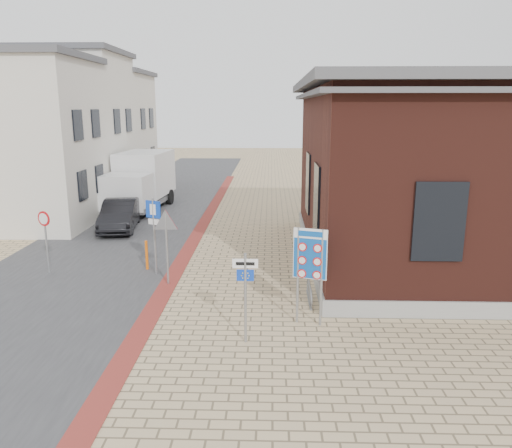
% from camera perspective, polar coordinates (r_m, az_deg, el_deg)
% --- Properties ---
extents(ground, '(120.00, 120.00, 0.00)m').
position_cam_1_polar(ground, '(13.69, -4.57, -12.01)').
color(ground, tan).
rests_on(ground, ground).
extents(road_strip, '(7.00, 60.00, 0.02)m').
position_cam_1_polar(road_strip, '(28.77, -12.27, 1.29)').
color(road_strip, '#38383A').
rests_on(road_strip, ground).
extents(curb_strip, '(0.60, 40.00, 0.02)m').
position_cam_1_polar(curb_strip, '(23.30, -6.81, -1.28)').
color(curb_strip, maroon).
rests_on(curb_strip, ground).
extents(brick_building, '(13.00, 13.00, 6.80)m').
position_cam_1_polar(brick_building, '(20.86, 23.08, 5.75)').
color(brick_building, gray).
rests_on(brick_building, ground).
extents(townhouse_near, '(7.40, 6.40, 8.30)m').
position_cam_1_polar(townhouse_near, '(27.35, -25.61, 8.50)').
color(townhouse_near, beige).
rests_on(townhouse_near, ground).
extents(townhouse_mid, '(7.40, 6.40, 9.10)m').
position_cam_1_polar(townhouse_mid, '(32.78, -20.91, 10.21)').
color(townhouse_mid, beige).
rests_on(townhouse_mid, ground).
extents(townhouse_far, '(7.40, 6.40, 8.30)m').
position_cam_1_polar(townhouse_far, '(38.41, -17.44, 10.20)').
color(townhouse_far, beige).
rests_on(townhouse_far, ground).
extents(bike_rack, '(0.08, 1.80, 0.60)m').
position_cam_1_polar(bike_rack, '(15.58, 6.13, -7.77)').
color(bike_rack, slate).
rests_on(bike_rack, ground).
extents(sedan, '(2.12, 4.55, 1.44)m').
position_cam_1_polar(sedan, '(25.04, -15.28, 1.02)').
color(sedan, black).
rests_on(sedan, ground).
extents(box_truck, '(3.02, 6.38, 3.25)m').
position_cam_1_polar(box_truck, '(29.54, -13.02, 4.86)').
color(box_truck, slate).
rests_on(box_truck, ground).
extents(border_sign, '(0.90, 0.31, 2.70)m').
position_cam_1_polar(border_sign, '(13.42, 6.20, -3.69)').
color(border_sign, gray).
rests_on(border_sign, ground).
extents(essen_sign, '(0.63, 0.07, 2.35)m').
position_cam_1_polar(essen_sign, '(12.44, -1.23, -6.92)').
color(essen_sign, gray).
rests_on(essen_sign, ground).
extents(parking_sign, '(0.57, 0.29, 2.75)m').
position_cam_1_polar(parking_sign, '(17.73, -11.60, 0.15)').
color(parking_sign, gray).
rests_on(parking_sign, ground).
extents(yield_sign, '(0.89, 0.11, 2.52)m').
position_cam_1_polar(yield_sign, '(16.64, -10.25, -0.55)').
color(yield_sign, gray).
rests_on(yield_sign, ground).
extents(speed_sign, '(0.51, 0.23, 2.28)m').
position_cam_1_polar(speed_sign, '(19.08, -22.92, -0.87)').
color(speed_sign, gray).
rests_on(speed_sign, ground).
extents(bollard, '(0.12, 0.12, 1.10)m').
position_cam_1_polar(bollard, '(18.65, -12.38, -3.51)').
color(bollard, orange).
rests_on(bollard, ground).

